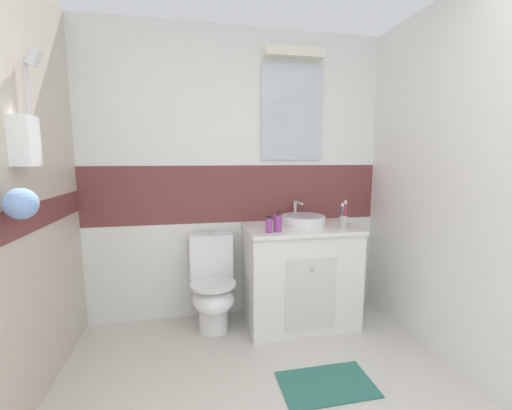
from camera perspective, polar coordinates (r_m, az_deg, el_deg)
The scene contains 9 objects.
wall_back_tiled at distance 2.88m, azimuth -3.24°, elevation 5.29°, with size 3.20×0.20×2.50m.
wall_right_plain at distance 2.38m, azimuth 36.09°, elevation 2.79°, with size 0.10×3.48×2.50m, color white.
vanity_cabinet at distance 2.84m, azimuth 7.65°, elevation -12.09°, with size 0.93×0.59×0.85m.
sink_basin at distance 2.75m, azimuth 8.31°, elevation -2.62°, with size 0.37×0.41×0.19m.
toilet at distance 2.77m, azimuth -7.71°, elevation -14.01°, with size 0.37×0.50×0.79m.
toothbrush_cup at distance 2.69m, azimuth 15.24°, elevation -2.75°, with size 0.06×0.06×0.23m.
soap_dispenser at distance 2.49m, azimuth 3.86°, elevation -3.25°, with size 0.06×0.06×0.17m.
lotion_bottle_short at distance 2.45m, azimuth 2.28°, elevation -3.54°, with size 0.05×0.05×0.13m.
bath_mat at distance 2.35m, azimuth 12.41°, elevation -28.62°, with size 0.58×0.35×0.01m, color #337266.
Camera 1 is at (-0.41, -0.40, 1.41)m, focal length 22.56 mm.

